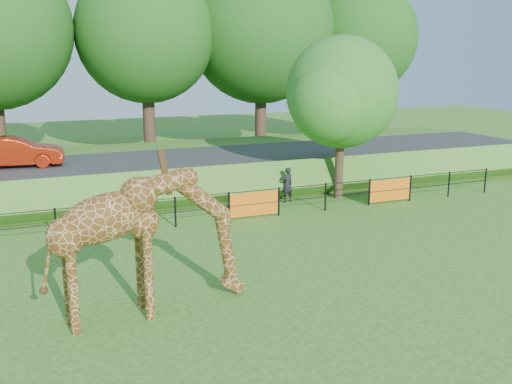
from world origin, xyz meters
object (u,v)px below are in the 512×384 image
Objects in this scene: car_red at (16,152)px; tree_east at (343,97)px; giraffe at (149,243)px; visitor at (287,185)px.

tree_east reaches higher than car_red.
car_red is 0.56× the size of tree_east.
tree_east is (9.80, 8.17, 2.57)m from giraffe.
visitor is 0.22× the size of tree_east.
giraffe is 13.12m from car_red.
tree_east reaches higher than giraffe.
car_red is 2.59× the size of visitor.
car_red is 13.72m from tree_east.
giraffe is 11.12m from visitor.
car_red reaches higher than visitor.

